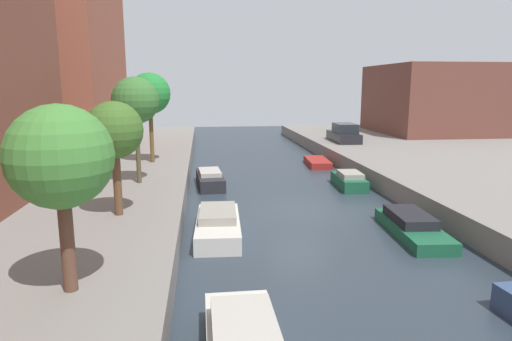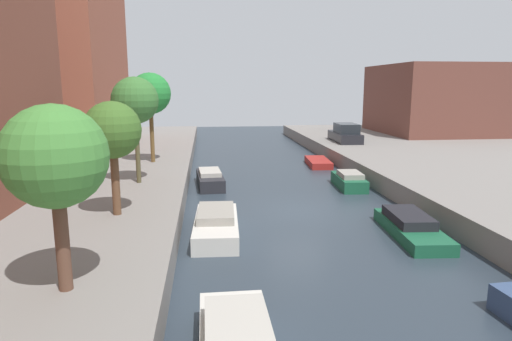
# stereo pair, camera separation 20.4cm
# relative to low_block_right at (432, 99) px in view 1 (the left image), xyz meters

# --- Properties ---
(ground_plane) EXTENTS (84.00, 84.00, 0.00)m
(ground_plane) POSITION_rel_low_block_right_xyz_m (-18.00, -22.27, -4.24)
(ground_plane) COLOR #28333D
(low_block_right) EXTENTS (10.00, 11.37, 6.49)m
(low_block_right) POSITION_rel_low_block_right_xyz_m (0.00, 0.00, 0.00)
(low_block_right) COLOR brown
(low_block_right) RESTS_ON quay_right
(street_tree_1) EXTENTS (2.25, 2.25, 4.17)m
(street_tree_1) POSITION_rel_low_block_right_xyz_m (-25.19, -31.29, -0.24)
(street_tree_1) COLOR brown
(street_tree_1) RESTS_ON quay_left
(street_tree_2) EXTENTS (1.99, 1.99, 4.02)m
(street_tree_2) POSITION_rel_low_block_right_xyz_m (-25.19, -25.32, -0.26)
(street_tree_2) COLOR brown
(street_tree_2) RESTS_ON quay_left
(street_tree_3) EXTENTS (2.16, 2.16, 4.95)m
(street_tree_3) POSITION_rel_low_block_right_xyz_m (-25.19, -20.00, 0.59)
(street_tree_3) COLOR #4D462B
(street_tree_3) RESTS_ON quay_left
(street_tree_4) EXTENTS (2.41, 2.41, 5.29)m
(street_tree_4) POSITION_rel_low_block_right_xyz_m (-25.19, -14.17, 0.81)
(street_tree_4) COLOR brown
(street_tree_4) RESTS_ON quay_left
(parked_car) EXTENTS (2.00, 4.71, 1.51)m
(parked_car) POSITION_rel_low_block_right_xyz_m (-10.60, -5.88, -2.62)
(parked_car) COLOR black
(parked_car) RESTS_ON quay_right
(moored_boat_left_2) EXTENTS (1.77, 4.38, 0.95)m
(moored_boat_left_2) POSITION_rel_low_block_right_xyz_m (-21.67, -25.07, -3.84)
(moored_boat_left_2) COLOR beige
(moored_boat_left_2) RESTS_ON ground_plane
(moored_boat_left_3) EXTENTS (1.60, 4.00, 0.90)m
(moored_boat_left_3) POSITION_rel_low_block_right_xyz_m (-21.81, -16.71, -3.85)
(moored_boat_left_3) COLOR #232328
(moored_boat_left_3) RESTS_ON ground_plane
(moored_boat_right_2) EXTENTS (1.83, 4.54, 0.81)m
(moored_boat_right_2) POSITION_rel_low_block_right_xyz_m (-14.42, -25.91, -3.91)
(moored_boat_right_2) COLOR #195638
(moored_boat_right_2) RESTS_ON ground_plane
(moored_boat_right_3) EXTENTS (1.50, 3.35, 0.90)m
(moored_boat_right_3) POSITION_rel_low_block_right_xyz_m (-14.20, -17.99, -3.85)
(moored_boat_right_3) COLOR #195638
(moored_boat_right_3) RESTS_ON ground_plane
(moored_boat_right_4) EXTENTS (1.69, 3.73, 0.44)m
(moored_boat_right_4) POSITION_rel_low_block_right_xyz_m (-14.17, -11.08, -4.02)
(moored_boat_right_4) COLOR maroon
(moored_boat_right_4) RESTS_ON ground_plane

